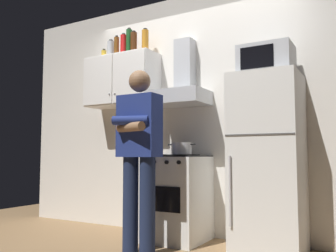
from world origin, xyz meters
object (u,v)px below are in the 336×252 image
(stove_oven, at_px, (176,198))
(microwave, at_px, (266,61))
(bottle_rum_dark, at_px, (134,43))
(bottle_canister_steel, at_px, (111,50))
(bottle_wine_green, at_px, (129,42))
(bottle_soda_red, at_px, (124,46))
(person_standing, at_px, (139,151))
(upper_cabinet, at_px, (122,81))
(bottle_spice_jar, at_px, (104,55))
(cooking_pot, at_px, (181,149))
(range_hood, at_px, (181,87))
(refrigerator, at_px, (268,162))
(bottle_beer_brown, at_px, (117,47))
(bottle_liquor_amber, at_px, (145,41))

(stove_oven, xyz_separation_m, microwave, (0.95, 0.02, 1.31))
(bottle_rum_dark, distance_m, bottle_canister_steel, 0.39)
(bottle_wine_green, xyz_separation_m, bottle_soda_red, (-0.09, 0.02, -0.02))
(person_standing, bearing_deg, upper_cabinet, 135.74)
(stove_oven, height_order, person_standing, person_standing)
(bottle_spice_jar, bearing_deg, bottle_soda_red, -1.89)
(bottle_wine_green, bearing_deg, cooking_pot, -16.63)
(bottle_rum_dark, relative_size, bottle_wine_green, 0.82)
(range_hood, bearing_deg, refrigerator, -7.55)
(bottle_beer_brown, bearing_deg, bottle_spice_jar, 170.97)
(upper_cabinet, xyz_separation_m, bottle_rum_dark, (0.19, -0.03, 0.43))
(range_hood, xyz_separation_m, bottle_liquor_amber, (-0.48, 0.02, 0.59))
(range_hood, distance_m, bottle_spice_jar, 1.21)
(bottle_liquor_amber, bearing_deg, bottle_spice_jar, 179.01)
(refrigerator, height_order, cooking_pot, refrigerator)
(stove_oven, height_order, microwave, microwave)
(range_hood, relative_size, microwave, 1.56)
(bottle_rum_dark, height_order, bottle_canister_steel, bottle_rum_dark)
(bottle_wine_green, relative_size, bottle_soda_red, 1.16)
(bottle_rum_dark, height_order, bottle_soda_red, bottle_soda_red)
(stove_oven, xyz_separation_m, range_hood, (0.00, 0.13, 1.16))
(bottle_beer_brown, bearing_deg, stove_oven, -7.69)
(bottle_rum_dark, xyz_separation_m, bottle_wine_green, (-0.09, 0.03, 0.03))
(bottle_spice_jar, relative_size, bottle_soda_red, 0.50)
(bottle_wine_green, xyz_separation_m, bottle_liquor_amber, (0.22, 0.02, -0.02))
(bottle_canister_steel, distance_m, bottle_spice_jar, 0.12)
(range_hood, bearing_deg, stove_oven, -90.00)
(cooking_pot, distance_m, bottle_spice_jar, 1.73)
(bottle_canister_steel, distance_m, bottle_soda_red, 0.20)
(microwave, bearing_deg, bottle_canister_steel, 176.12)
(microwave, relative_size, bottle_beer_brown, 1.82)
(upper_cabinet, bearing_deg, bottle_soda_red, 58.56)
(bottle_beer_brown, relative_size, bottle_canister_steel, 1.10)
(microwave, xyz_separation_m, bottle_soda_red, (-1.74, 0.12, 0.44))
(microwave, height_order, bottle_rum_dark, bottle_rum_dark)
(person_standing, height_order, cooking_pot, person_standing)
(stove_oven, bearing_deg, bottle_soda_red, 169.68)
(person_standing, xyz_separation_m, bottle_wine_green, (-0.65, 0.73, 1.31))
(microwave, relative_size, bottle_canister_steel, 2.01)
(person_standing, distance_m, bottle_canister_steel, 1.74)
(cooking_pot, height_order, bottle_rum_dark, bottle_rum_dark)
(person_standing, relative_size, cooking_pot, 5.43)
(bottle_beer_brown, bearing_deg, upper_cabinet, 5.40)
(bottle_canister_steel, bearing_deg, bottle_liquor_amber, -0.85)
(bottle_rum_dark, bearing_deg, bottle_liquor_amber, 20.63)
(upper_cabinet, distance_m, bottle_beer_brown, 0.43)
(microwave, xyz_separation_m, bottle_rum_dark, (-1.56, 0.08, 0.44))
(bottle_wine_green, bearing_deg, refrigerator, -4.42)
(bottle_beer_brown, bearing_deg, person_standing, -41.26)
(bottle_beer_brown, xyz_separation_m, bottle_soda_red, (0.09, 0.03, 0.01))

